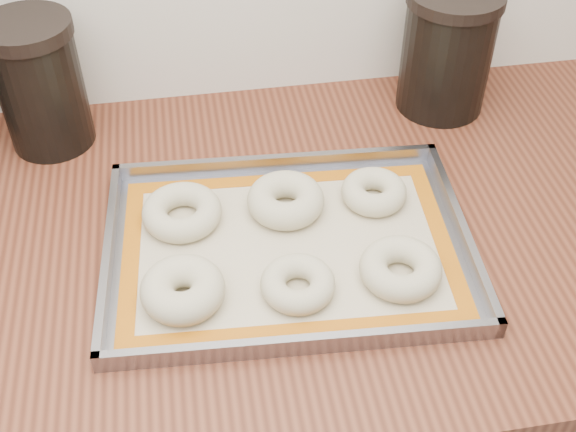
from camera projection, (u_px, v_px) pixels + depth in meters
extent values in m
cube|color=slate|center=(218.00, 424.00, 1.27)|extent=(3.00, 0.65, 0.86)
cube|color=brown|center=(196.00, 244.00, 0.96)|extent=(3.06, 0.68, 0.04)
cube|color=gray|center=(288.00, 249.00, 0.92)|extent=(0.48, 0.36, 0.00)
cube|color=gray|center=(277.00, 163.00, 1.03)|extent=(0.46, 0.04, 0.02)
cube|color=gray|center=(303.00, 344.00, 0.80)|extent=(0.46, 0.04, 0.02)
cube|color=gray|center=(108.00, 255.00, 0.90)|extent=(0.03, 0.33, 0.02)
cube|color=gray|center=(461.00, 229.00, 0.93)|extent=(0.03, 0.33, 0.02)
cube|color=#C6B793|center=(288.00, 247.00, 0.92)|extent=(0.44, 0.32, 0.00)
cube|color=#B35C0B|center=(278.00, 179.00, 1.02)|extent=(0.42, 0.05, 0.00)
cube|color=#B35C0B|center=(300.00, 330.00, 0.82)|extent=(0.42, 0.05, 0.00)
cube|color=#B35C0B|center=(131.00, 258.00, 0.91)|extent=(0.04, 0.25, 0.00)
cube|color=#B35C0B|center=(440.00, 235.00, 0.93)|extent=(0.04, 0.25, 0.00)
torus|color=#BBB191|center=(183.00, 289.00, 0.84)|extent=(0.13, 0.13, 0.04)
torus|color=#BBB191|center=(298.00, 284.00, 0.86)|extent=(0.10, 0.10, 0.03)
torus|color=#BBB191|center=(401.00, 269.00, 0.87)|extent=(0.12, 0.12, 0.03)
torus|color=#BBB191|center=(182.00, 212.00, 0.95)|extent=(0.13, 0.13, 0.03)
torus|color=#BBB191|center=(286.00, 200.00, 0.96)|extent=(0.12, 0.12, 0.04)
torus|color=#BBB191|center=(374.00, 192.00, 0.98)|extent=(0.10, 0.10, 0.03)
cylinder|color=black|center=(42.00, 90.00, 1.03)|extent=(0.12, 0.12, 0.18)
cylinder|color=black|center=(25.00, 28.00, 0.97)|extent=(0.13, 0.13, 0.02)
cylinder|color=black|center=(446.00, 56.00, 1.10)|extent=(0.14, 0.14, 0.18)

